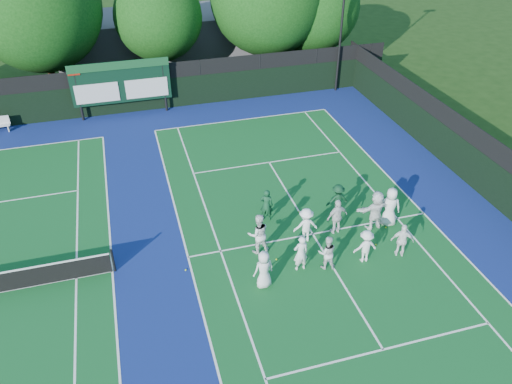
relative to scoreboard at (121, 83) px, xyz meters
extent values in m
plane|color=#18350E|center=(7.01, -15.59, -2.19)|extent=(120.00, 120.00, 0.00)
cube|color=navy|center=(1.01, -14.59, -2.19)|extent=(34.00, 32.00, 0.01)
cube|color=#115622|center=(7.01, -14.59, -2.18)|extent=(10.97, 23.77, 0.00)
cube|color=white|center=(7.01, -2.70, -2.18)|extent=(10.97, 0.08, 0.00)
cube|color=white|center=(1.53, -14.59, -2.18)|extent=(0.08, 23.77, 0.00)
cube|color=white|center=(12.50, -14.59, -2.18)|extent=(0.08, 23.77, 0.00)
cube|color=white|center=(2.90, -14.59, -2.18)|extent=(0.08, 23.77, 0.00)
cube|color=white|center=(11.13, -14.59, -2.18)|extent=(0.08, 23.77, 0.00)
cube|color=white|center=(7.01, -20.99, -2.18)|extent=(8.23, 0.08, 0.00)
cube|color=white|center=(7.01, -8.19, -2.18)|extent=(8.23, 0.08, 0.00)
cube|color=white|center=(7.01, -14.59, -2.18)|extent=(0.08, 12.80, 0.00)
cube|color=white|center=(-6.99, -2.70, -2.18)|extent=(10.97, 0.08, 0.00)
cube|color=white|center=(-1.50, -14.59, -2.18)|extent=(0.08, 23.77, 0.00)
cube|color=white|center=(-2.87, -14.59, -2.18)|extent=(0.08, 23.77, 0.00)
cube|color=black|center=(1.01, 0.41, -1.19)|extent=(34.00, 0.08, 2.00)
cube|color=black|center=(1.01, 0.41, 0.31)|extent=(34.00, 0.05, 1.00)
cube|color=black|center=(16.01, -14.59, -1.19)|extent=(0.08, 32.00, 2.00)
cube|color=black|center=(16.01, -14.59, 0.31)|extent=(0.05, 32.00, 1.00)
cylinder|color=black|center=(-2.59, 0.01, -0.44)|extent=(0.16, 0.16, 3.50)
cylinder|color=black|center=(2.61, 0.01, -0.44)|extent=(0.16, 0.16, 3.50)
cube|color=black|center=(0.01, 0.01, 0.01)|extent=(6.00, 0.15, 2.60)
cube|color=#144622|center=(0.01, -0.09, 1.11)|extent=(6.00, 0.05, 0.50)
cube|color=silver|center=(-1.49, -0.09, -0.49)|extent=(2.60, 0.04, 1.20)
cube|color=silver|center=(1.51, -0.09, -0.49)|extent=(2.60, 0.04, 1.20)
cube|color=maroon|center=(-2.59, -0.09, 1.01)|extent=(0.70, 0.04, 0.50)
cube|color=#515155|center=(5.01, 8.41, -0.19)|extent=(18.00, 6.00, 4.00)
cylinder|color=black|center=(14.51, 0.11, 2.81)|extent=(0.16, 0.16, 10.00)
cylinder|color=black|center=(-1.39, -14.59, -1.64)|extent=(0.10, 0.10, 1.10)
cube|color=silver|center=(-6.88, -0.29, -1.99)|extent=(0.06, 0.35, 0.39)
cylinder|color=black|center=(-4.29, 3.91, -0.65)|extent=(0.44, 0.44, 3.08)
sphere|color=#0D3A0D|center=(-4.29, 3.91, 3.85)|extent=(7.90, 7.90, 7.90)
sphere|color=#0D3A0D|center=(-3.69, 4.21, 3.06)|extent=(5.53, 5.53, 5.53)
cylinder|color=black|center=(3.05, 3.91, -0.80)|extent=(0.44, 0.44, 2.78)
sphere|color=#0D3A0D|center=(3.05, 3.91, 2.76)|extent=(5.80, 5.80, 5.80)
sphere|color=#0D3A0D|center=(3.65, 4.21, 2.18)|extent=(4.06, 4.06, 4.06)
cylinder|color=black|center=(10.60, 3.91, -0.80)|extent=(0.44, 0.44, 2.78)
sphere|color=#0D3A0D|center=(11.20, 4.21, 2.78)|extent=(5.59, 5.59, 5.59)
cylinder|color=black|center=(14.00, 3.91, -0.97)|extent=(0.44, 0.44, 2.43)
sphere|color=#0D3A0D|center=(14.00, 3.91, 2.71)|extent=(6.57, 6.57, 6.57)
sphere|color=#0D3A0D|center=(14.60, 4.21, 2.05)|extent=(4.60, 4.60, 4.60)
sphere|color=#C4E91B|center=(4.97, -15.74, -2.16)|extent=(0.07, 0.07, 0.07)
sphere|color=#C4E91B|center=(6.99, -12.90, -2.16)|extent=(0.07, 0.07, 0.07)
sphere|color=#C4E91B|center=(10.28, -15.08, -2.16)|extent=(0.07, 0.07, 0.07)
sphere|color=#C4E91B|center=(1.31, -15.34, -2.16)|extent=(0.07, 0.07, 0.07)
sphere|color=#C4E91B|center=(9.31, -16.03, -2.16)|extent=(0.07, 0.07, 0.07)
imported|color=silver|center=(4.05, -16.99, -1.37)|extent=(0.88, 0.65, 1.64)
imported|color=white|center=(5.71, -16.50, -1.37)|extent=(0.62, 0.42, 1.64)
imported|color=silver|center=(6.74, -16.68, -1.43)|extent=(0.84, 0.72, 1.51)
imported|color=white|center=(8.37, -16.74, -1.45)|extent=(0.98, 0.58, 1.49)
imported|color=white|center=(9.95, -16.85, -1.42)|extent=(0.98, 0.71, 1.54)
imported|color=silver|center=(4.41, -15.01, -1.27)|extent=(0.90, 0.71, 1.84)
imported|color=white|center=(6.54, -14.87, -1.38)|extent=(1.07, 0.65, 1.61)
imported|color=silver|center=(8.03, -14.72, -1.35)|extent=(1.04, 0.57, 1.69)
imported|color=white|center=(9.77, -14.87, -1.25)|extent=(1.79, 0.73, 1.88)
imported|color=white|center=(10.48, -14.82, -1.25)|extent=(1.07, 0.90, 1.88)
imported|color=#103D23|center=(5.39, -12.98, -1.40)|extent=(0.68, 0.58, 1.59)
imported|color=#0D331B|center=(8.60, -13.47, -1.41)|extent=(1.01, 0.59, 1.55)
camera|label=1|loc=(-0.07, -30.25, 11.47)|focal=35.00mm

